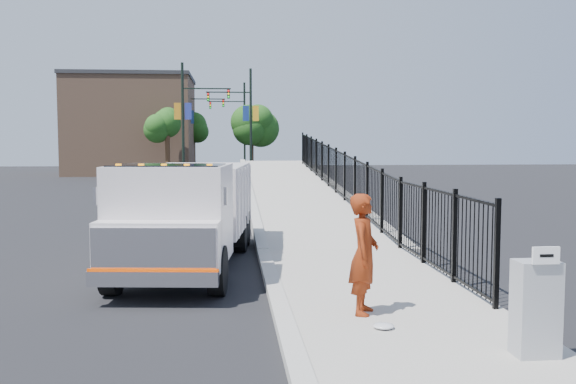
{
  "coord_description": "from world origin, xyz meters",
  "views": [
    {
      "loc": [
        -0.84,
        -12.09,
        2.93
      ],
      "look_at": [
        0.46,
        2.0,
        1.76
      ],
      "focal_mm": 40.0,
      "sensor_mm": 36.0,
      "label": 1
    }
  ],
  "objects": [
    {
      "name": "light_pole_0",
      "position": [
        -3.57,
        31.3,
        4.36
      ],
      "size": [
        3.77,
        0.22,
        8.0
      ],
      "color": "black",
      "rests_on": "ground"
    },
    {
      "name": "truck",
      "position": [
        -1.79,
        2.42,
        1.39
      ],
      "size": [
        3.07,
        7.43,
        2.47
      ],
      "rotation": [
        0.0,
        0.0,
        -0.11
      ],
      "color": "black",
      "rests_on": "ground"
    },
    {
      "name": "debris",
      "position": [
        1.43,
        -2.92,
        0.16
      ],
      "size": [
        0.32,
        0.32,
        0.08
      ],
      "primitive_type": "ellipsoid",
      "color": "silver",
      "rests_on": "sidewalk"
    },
    {
      "name": "light_pole_1",
      "position": [
        0.45,
        34.49,
        4.36
      ],
      "size": [
        3.78,
        0.22,
        8.0
      ],
      "color": "black",
      "rests_on": "ground"
    },
    {
      "name": "iron_fence",
      "position": [
        3.55,
        12.0,
        0.9
      ],
      "size": [
        0.1,
        28.0,
        1.8
      ],
      "primitive_type": "cube",
      "color": "black",
      "rests_on": "ground"
    },
    {
      "name": "tree_0",
      "position": [
        -5.43,
        36.82,
        3.92
      ],
      "size": [
        2.25,
        2.25,
        5.12
      ],
      "color": "#382314",
      "rests_on": "ground"
    },
    {
      "name": "ground",
      "position": [
        0.0,
        0.0,
        0.0
      ],
      "size": [
        120.0,
        120.0,
        0.0
      ],
      "primitive_type": "plane",
      "color": "black",
      "rests_on": "ground"
    },
    {
      "name": "tree_2",
      "position": [
        -4.1,
        48.11,
        3.94
      ],
      "size": [
        2.49,
        2.49,
        5.25
      ],
      "color": "#382314",
      "rests_on": "ground"
    },
    {
      "name": "tree_1",
      "position": [
        1.04,
        41.27,
        3.96
      ],
      "size": [
        2.85,
        2.85,
        5.43
      ],
      "color": "#382314",
      "rests_on": "ground"
    },
    {
      "name": "curb",
      "position": [
        0.0,
        -2.0,
        0.08
      ],
      "size": [
        0.3,
        12.0,
        0.16
      ],
      "primitive_type": "cube",
      "color": "#ADAAA3",
      "rests_on": "ground"
    },
    {
      "name": "worker",
      "position": [
        1.31,
        -2.07,
        1.09
      ],
      "size": [
        0.67,
        0.82,
        1.95
      ],
      "primitive_type": "imported",
      "rotation": [
        0.0,
        0.0,
        1.24
      ],
      "color": "maroon",
      "rests_on": "sidewalk"
    },
    {
      "name": "ramp",
      "position": [
        2.12,
        16.0,
        0.0
      ],
      "size": [
        3.95,
        24.06,
        3.19
      ],
      "primitive_type": "cube",
      "rotation": [
        0.06,
        0.0,
        0.0
      ],
      "color": "#9E998E",
      "rests_on": "ground"
    },
    {
      "name": "utility_cabinet",
      "position": [
        3.1,
        -4.28,
        0.75
      ],
      "size": [
        0.55,
        0.4,
        1.25
      ],
      "primitive_type": "cube",
      "color": "gray",
      "rests_on": "sidewalk"
    },
    {
      "name": "light_pole_2",
      "position": [
        -4.01,
        42.41,
        4.36
      ],
      "size": [
        3.77,
        0.22,
        8.0
      ],
      "color": "black",
      "rests_on": "ground"
    },
    {
      "name": "building",
      "position": [
        -9.0,
        44.0,
        4.0
      ],
      "size": [
        10.0,
        10.0,
        8.0
      ],
      "primitive_type": "cube",
      "color": "#8C664C",
      "rests_on": "ground"
    },
    {
      "name": "sidewalk",
      "position": [
        1.93,
        -2.0,
        0.06
      ],
      "size": [
        3.55,
        12.0,
        0.12
      ],
      "primitive_type": "cube",
      "color": "#9E998E",
      "rests_on": "ground"
    },
    {
      "name": "arrow_sign",
      "position": [
        3.1,
        -4.5,
        1.48
      ],
      "size": [
        0.35,
        0.04,
        0.22
      ],
      "primitive_type": "cube",
      "color": "white",
      "rests_on": "utility_cabinet"
    },
    {
      "name": "light_pole_3",
      "position": [
        0.27,
        45.89,
        4.36
      ],
      "size": [
        3.78,
        0.22,
        8.0
      ],
      "color": "black",
      "rests_on": "ground"
    }
  ]
}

